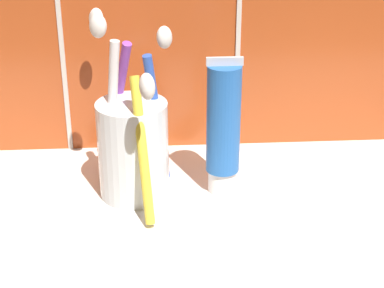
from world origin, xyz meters
TOP-DOWN VIEW (x-y plane):
  - sink_counter at (0.00, 0.00)cm, footprint 74.56×32.34cm
  - toothbrush_cup at (-9.43, 5.21)cm, footprint 8.82×15.73cm
  - toothpaste_tube at (-0.77, 5.13)cm, footprint 3.40×3.24cm

SIDE VIEW (x-z plane):
  - sink_counter at x=0.00cm, z-range 0.00..2.00cm
  - toothbrush_cup at x=-9.43cm, z-range -1.49..16.31cm
  - toothpaste_tube at x=-0.77cm, z-range 1.93..15.76cm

